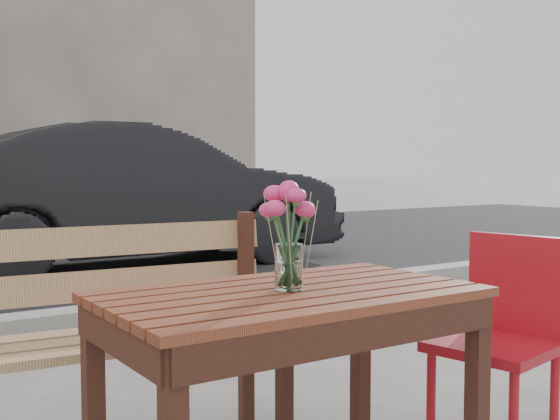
{
  "coord_description": "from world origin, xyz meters",
  "views": [
    {
      "loc": [
        -1.08,
        -1.86,
        1.15
      ],
      "look_at": [
        0.19,
        0.02,
        1.0
      ],
      "focal_mm": 45.0,
      "sensor_mm": 36.0,
      "label": 1
    }
  ],
  "objects_px": {
    "main_vase": "(289,222)",
    "parked_car": "(133,196)",
    "main_table": "(290,327)",
    "red_chair": "(504,327)"
  },
  "relations": [
    {
      "from": "red_chair",
      "to": "main_vase",
      "type": "relative_size",
      "value": 2.45
    },
    {
      "from": "red_chair",
      "to": "main_vase",
      "type": "height_order",
      "value": "main_vase"
    },
    {
      "from": "red_chair",
      "to": "main_table",
      "type": "bearing_deg",
      "value": -104.15
    },
    {
      "from": "main_vase",
      "to": "parked_car",
      "type": "xyz_separation_m",
      "value": [
        1.73,
        5.57,
        -0.18
      ]
    },
    {
      "from": "main_table",
      "to": "main_vase",
      "type": "height_order",
      "value": "main_vase"
    },
    {
      "from": "main_table",
      "to": "parked_car",
      "type": "bearing_deg",
      "value": 73.26
    },
    {
      "from": "main_table",
      "to": "parked_car",
      "type": "relative_size",
      "value": 0.26
    },
    {
      "from": "parked_car",
      "to": "main_table",
      "type": "bearing_deg",
      "value": 163.35
    },
    {
      "from": "red_chair",
      "to": "parked_car",
      "type": "relative_size",
      "value": 0.18
    },
    {
      "from": "main_table",
      "to": "parked_car",
      "type": "height_order",
      "value": "parked_car"
    }
  ]
}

